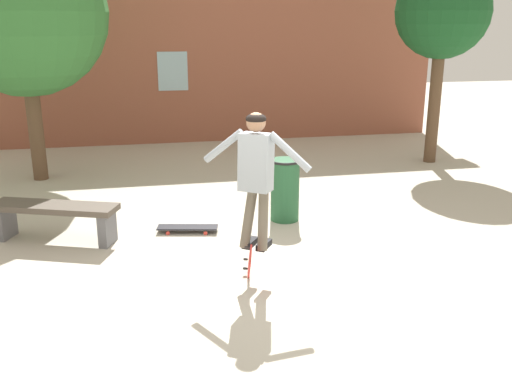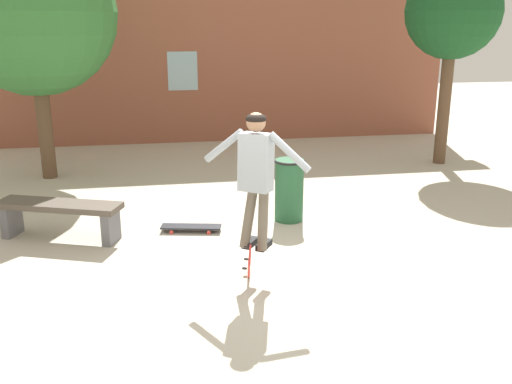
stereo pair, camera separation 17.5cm
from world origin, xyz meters
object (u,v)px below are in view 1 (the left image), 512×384
at_px(trash_bin, 285,188).
at_px(skateboard_flipping, 249,264).
at_px(tree_left, 23,13).
at_px(skateboard_resting, 188,227).
at_px(tree_right, 443,13).
at_px(park_bench, 54,214).
at_px(skater, 256,169).

bearing_deg(trash_bin, skateboard_flipping, -114.99).
distance_m(trash_bin, skateboard_flipping, 2.21).
height_order(tree_left, skateboard_resting, tree_left).
xyz_separation_m(tree_left, skateboard_resting, (2.45, -3.38, -2.92)).
relative_size(tree_right, skateboard_flipping, 5.04).
distance_m(tree_right, skateboard_flipping, 7.45).
height_order(tree_right, tree_left, tree_left).
height_order(tree_left, park_bench, tree_left).
bearing_deg(tree_right, tree_left, 178.48).
height_order(trash_bin, skateboard_flipping, trash_bin).
xyz_separation_m(tree_right, skater, (-4.77, -4.91, -1.67)).
bearing_deg(tree_left, trash_bin, -38.75).
bearing_deg(skateboard_resting, tree_right, -137.63).
distance_m(tree_left, park_bench, 4.31).
xyz_separation_m(trash_bin, skateboard_flipping, (-0.93, -1.99, -0.26)).
bearing_deg(skateboard_flipping, trash_bin, -16.39).
xyz_separation_m(tree_right, skateboard_resting, (-5.39, -3.18, -2.93)).
xyz_separation_m(tree_right, park_bench, (-7.16, -3.15, -2.62)).
relative_size(trash_bin, skateboard_resting, 1.06).
relative_size(tree_right, skateboard_resting, 4.56).
relative_size(trash_bin, skateboard_flipping, 1.18).
height_order(tree_left, skater, tree_left).
height_order(trash_bin, skater, skater).
height_order(park_bench, skateboard_resting, park_bench).
distance_m(trash_bin, skateboard_resting, 1.55).
distance_m(tree_right, trash_bin, 5.51).
height_order(trash_bin, skateboard_resting, trash_bin).
bearing_deg(skater, skateboard_flipping, 138.60).
bearing_deg(park_bench, skater, -15.42).
xyz_separation_m(tree_right, skateboard_flipping, (-4.85, -4.93, -2.78)).
xyz_separation_m(tree_left, skateboard_flipping, (3.00, -5.14, -2.77)).
relative_size(park_bench, skater, 1.14).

